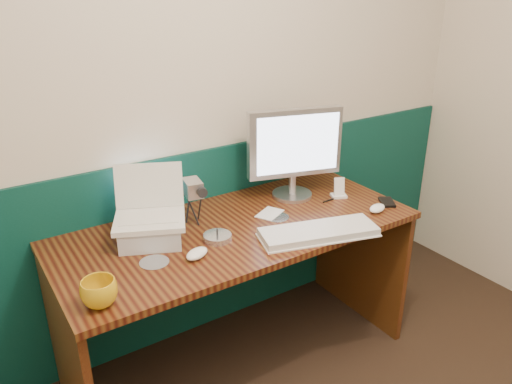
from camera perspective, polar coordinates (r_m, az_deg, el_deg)
back_wall at (r=2.34m, az=-8.00°, el=10.36°), size 3.50×0.04×2.50m
wainscot at (r=2.59m, az=-6.97°, el=-6.05°), size 3.48×0.02×1.00m
desk at (r=2.41m, az=-2.00°, el=-11.91°), size 1.60×0.70×0.75m
laptop_riser at (r=2.12m, az=-11.94°, el=-4.55°), size 0.31×0.29×0.09m
laptop at (r=2.05m, az=-12.31°, el=-0.53°), size 0.35×0.32×0.24m
monitor at (r=2.44m, az=4.28°, el=4.57°), size 0.49×0.26×0.47m
keyboard at (r=2.15m, az=7.17°, el=-4.64°), size 0.53×0.30×0.03m
mouse_right at (r=2.41m, az=13.69°, el=-1.82°), size 0.11×0.09×0.03m
mouse_left at (r=1.98m, az=-6.77°, el=-7.00°), size 0.12×0.10×0.04m
mug at (r=1.77m, az=-17.49°, el=-10.93°), size 0.15×0.15×0.10m
camcorder at (r=2.23m, az=-7.17°, el=-1.05°), size 0.12×0.15×0.21m
cd_spindle at (r=2.11m, az=-4.43°, el=-5.17°), size 0.12×0.12×0.02m
cd_loose_a at (r=1.99m, az=-11.55°, el=-7.85°), size 0.12×0.12×0.00m
cd_loose_b at (r=2.30m, az=2.42°, el=-2.87°), size 0.11×0.11×0.00m
pen at (r=2.51m, az=8.81°, el=-0.78°), size 0.14×0.02×0.01m
papers at (r=2.33m, az=1.56°, el=-2.48°), size 0.16×0.14×0.00m
dock at (r=2.54m, az=9.41°, el=-0.42°), size 0.09×0.08×0.01m
music_player at (r=2.52m, az=9.49°, el=0.66°), size 0.06×0.04×0.09m
pda at (r=2.52m, az=14.73°, el=-1.12°), size 0.11×0.12×0.01m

